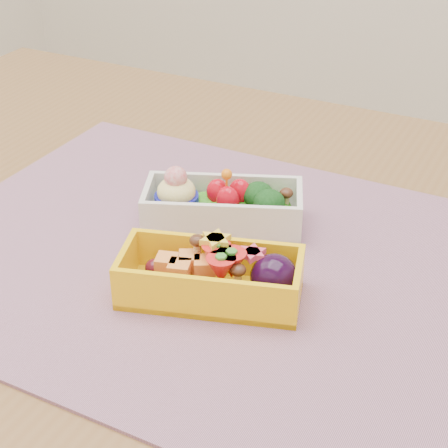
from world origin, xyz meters
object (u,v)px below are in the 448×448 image
at_px(table, 237,333).
at_px(bento_white, 222,207).
at_px(bento_yellow, 214,276).
at_px(placemat, 214,260).

height_order(table, bento_white, bento_white).
relative_size(table, bento_yellow, 7.19).
bearing_deg(placemat, bento_yellow, -62.20).
bearing_deg(placemat, bento_white, 110.33).
bearing_deg(bento_white, table, -65.83).
bearing_deg(bento_yellow, table, 84.08).
xyz_separation_m(table, bento_white, (-0.03, 0.03, 0.12)).
height_order(placemat, bento_white, bento_white).
bearing_deg(bento_yellow, placemat, 100.92).
distance_m(table, bento_white, 0.13).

